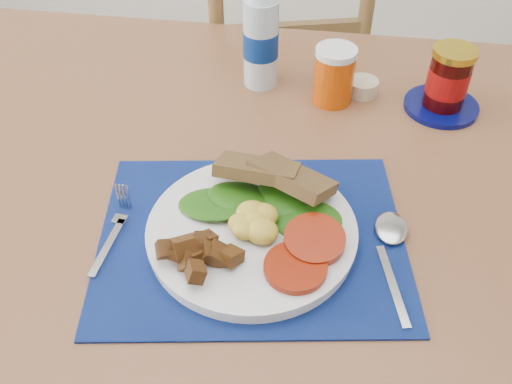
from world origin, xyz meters
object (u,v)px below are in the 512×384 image
breakfast_plate (247,229)px  juice_glass (334,77)px  jam_on_saucer (447,83)px  chair_far (283,61)px  water_bottle (261,36)px

breakfast_plate → juice_glass: bearing=89.1°
breakfast_plate → jam_on_saucer: 0.48m
breakfast_plate → chair_far: bearing=106.8°
chair_far → water_bottle: chair_far is taller
water_bottle → jam_on_saucer: size_ratio=1.68×
juice_glass → jam_on_saucer: bearing=0.9°
chair_far → breakfast_plate: 0.84m
water_bottle → juice_glass: bearing=-15.9°
juice_glass → water_bottle: bearing=164.1°
breakfast_plate → jam_on_saucer: (0.30, 0.37, 0.03)m
water_bottle → juice_glass: size_ratio=2.24×
jam_on_saucer → juice_glass: bearing=-179.1°
water_bottle → jam_on_saucer: 0.34m
breakfast_plate → juice_glass: 0.38m
breakfast_plate → water_bottle: bearing=109.7°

